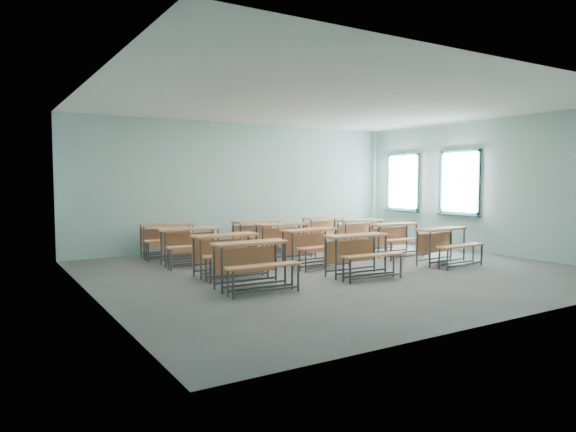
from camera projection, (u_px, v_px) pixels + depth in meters
name	position (u px, v px, depth m)	size (l,w,h in m)	color
room	(339.00, 188.00, 9.94)	(9.04, 8.04, 3.24)	slate
desk_unit_r0c0	(253.00, 258.00, 8.18)	(1.24, 0.86, 0.76)	#C87848
desk_unit_r0c1	(360.00, 249.00, 9.29)	(1.25, 0.86, 0.76)	#C87848
desk_unit_r0c2	(445.00, 240.00, 10.57)	(1.27, 0.91, 0.76)	#C87848
desk_unit_r1c0	(228.00, 248.00, 9.34)	(1.22, 0.83, 0.76)	#C87848
desk_unit_r1c1	(313.00, 241.00, 10.39)	(1.28, 0.91, 0.76)	#C87848
desk_unit_r1c2	(396.00, 234.00, 11.71)	(1.25, 0.87, 0.76)	#C87848
desk_unit_r2c0	(192.00, 241.00, 10.54)	(1.27, 0.90, 0.76)	#C87848
desk_unit_r2c1	(284.00, 235.00, 11.66)	(1.26, 0.88, 0.76)	#C87848
desk_unit_r2c2	(362.00, 230.00, 12.85)	(1.24, 0.85, 0.76)	#C87848
desk_unit_r3c0	(169.00, 235.00, 11.57)	(1.27, 0.90, 0.76)	#C87848
desk_unit_r3c1	(259.00, 231.00, 12.50)	(1.30, 0.94, 0.76)	#C87848
desk_unit_r3c2	(326.00, 226.00, 13.79)	(1.28, 0.92, 0.76)	#C87848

